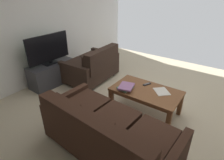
{
  "coord_description": "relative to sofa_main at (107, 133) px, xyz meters",
  "views": [
    {
      "loc": [
        -1.23,
        2.65,
        2.09
      ],
      "look_at": [
        0.21,
        0.62,
        0.8
      ],
      "focal_mm": 29.67,
      "sensor_mm": 36.0,
      "label": 1
    }
  ],
  "objects": [
    {
      "name": "wall_right",
      "position": [
        2.63,
        -1.2,
        1.03
      ],
      "size": [
        0.12,
        5.8,
        2.77
      ],
      "primitive_type": "cube",
      "color": "white",
      "rests_on": "ground"
    },
    {
      "name": "loose_magazine",
      "position": [
        -0.24,
        -1.25,
        0.11
      ],
      "size": [
        0.35,
        0.35,
        0.01
      ],
      "primitive_type": "cube",
      "rotation": [
        0.0,
        0.0,
        0.79
      ],
      "color": "silver",
      "rests_on": "coffee_table"
    },
    {
      "name": "ground_plane",
      "position": [
        0.11,
        -1.2,
        -0.36
      ],
      "size": [
        5.04,
        5.8,
        0.01
      ],
      "primitive_type": "cube",
      "color": "beige"
    },
    {
      "name": "book_stack",
      "position": [
        0.3,
        -0.97,
        0.15
      ],
      "size": [
        0.3,
        0.34,
        0.07
      ],
      "color": "silver",
      "rests_on": "coffee_table"
    },
    {
      "name": "sofa_main",
      "position": [
        0.0,
        0.0,
        0.0
      ],
      "size": [
        1.9,
        0.99,
        0.81
      ],
      "color": "black",
      "rests_on": "ground"
    },
    {
      "name": "loveseat_near",
      "position": [
        1.61,
        -1.6,
        -0.0
      ],
      "size": [
        0.9,
        1.28,
        0.83
      ],
      "color": "black",
      "rests_on": "ground"
    },
    {
      "name": "coffee_table",
      "position": [
        -0.0,
        -1.15,
        0.04
      ],
      "size": [
        1.17,
        0.68,
        0.46
      ],
      "color": "brown",
      "rests_on": "ground"
    },
    {
      "name": "tv_stand",
      "position": [
        2.24,
        -0.9,
        -0.1
      ],
      "size": [
        0.47,
        1.07,
        0.51
      ],
      "color": "#38383D",
      "rests_on": "ground"
    },
    {
      "name": "tv_remote",
      "position": [
        0.07,
        -1.33,
        0.12
      ],
      "size": [
        0.11,
        0.16,
        0.02
      ],
      "color": "black",
      "rests_on": "coffee_table"
    },
    {
      "name": "flat_tv",
      "position": [
        2.24,
        -0.9,
        0.49
      ],
      "size": [
        0.21,
        1.01,
        0.65
      ],
      "color": "black",
      "rests_on": "tv_stand"
    }
  ]
}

